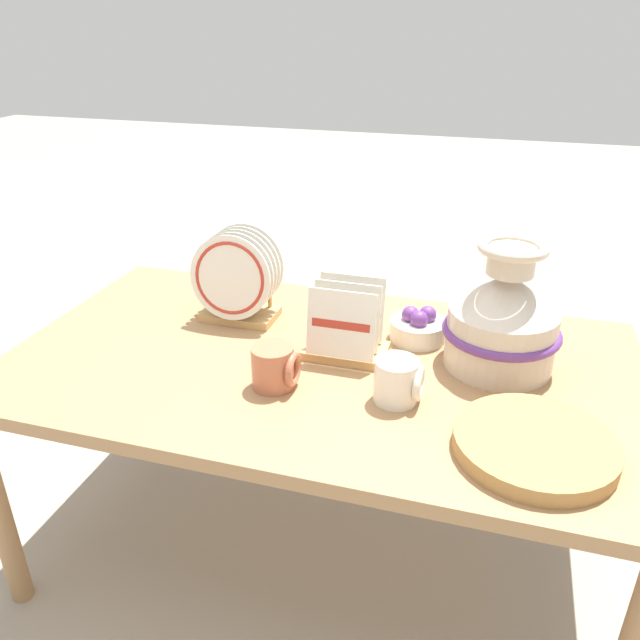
% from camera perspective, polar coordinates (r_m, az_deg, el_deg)
% --- Properties ---
extents(ground_plane, '(14.00, 14.00, 0.00)m').
position_cam_1_polar(ground_plane, '(1.97, 0.00, -20.19)').
color(ground_plane, gray).
extents(display_table, '(1.56, 0.87, 0.65)m').
position_cam_1_polar(display_table, '(1.59, 0.00, -5.56)').
color(display_table, '#9E754C').
rests_on(display_table, ground_plane).
extents(ceramic_vase, '(0.28, 0.28, 0.32)m').
position_cam_1_polar(ceramic_vase, '(1.54, 16.39, 0.22)').
color(ceramic_vase, beige).
rests_on(ceramic_vase, display_table).
extents(dish_rack_round_plates, '(0.23, 0.15, 0.26)m').
position_cam_1_polar(dish_rack_round_plates, '(1.73, -7.60, 3.55)').
color(dish_rack_round_plates, tan).
rests_on(dish_rack_round_plates, display_table).
extents(dish_rack_square_plates, '(0.21, 0.14, 0.19)m').
position_cam_1_polar(dish_rack_square_plates, '(1.56, 2.39, -1.18)').
color(dish_rack_square_plates, tan).
rests_on(dish_rack_square_plates, display_table).
extents(wicker_charger_stack, '(0.32, 0.32, 0.04)m').
position_cam_1_polar(wicker_charger_stack, '(1.32, 19.03, -10.76)').
color(wicker_charger_stack, '#AD7F47').
rests_on(wicker_charger_stack, display_table).
extents(mug_terracotta_glaze, '(0.11, 0.10, 0.10)m').
position_cam_1_polar(mug_terracotta_glaze, '(1.43, -4.14, -4.32)').
color(mug_terracotta_glaze, '#B76647').
rests_on(mug_terracotta_glaze, display_table).
extents(mug_cream_glaze, '(0.11, 0.10, 0.10)m').
position_cam_1_polar(mug_cream_glaze, '(1.39, 7.19, -5.55)').
color(mug_cream_glaze, silver).
rests_on(mug_cream_glaze, display_table).
extents(fruit_bowl, '(0.15, 0.15, 0.09)m').
position_cam_1_polar(fruit_bowl, '(1.66, 8.97, -0.63)').
color(fruit_bowl, silver).
rests_on(fruit_bowl, display_table).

